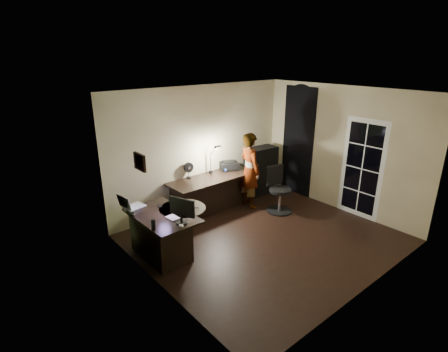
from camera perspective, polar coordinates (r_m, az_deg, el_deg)
floor at (r=6.78m, az=6.77°, el=-10.08°), size 4.50×4.00×0.01m
ceiling at (r=5.93m, az=7.84°, el=13.33°), size 4.50×4.00×0.01m
wall_back at (r=7.66m, az=-3.72°, el=4.55°), size 4.50×0.01×2.70m
wall_front at (r=5.17m, az=23.68°, el=-4.74°), size 4.50×0.01×2.70m
wall_left at (r=4.92m, az=-11.14°, el=-4.59°), size 0.01×4.00×2.70m
wall_right at (r=7.96m, az=18.51°, el=4.14°), size 0.01×4.00×2.70m
green_wall_overlay at (r=4.93m, az=-10.99°, el=-4.54°), size 0.00×4.00×2.70m
arched_doorway at (r=8.59m, az=11.97°, el=5.49°), size 0.01×0.90×2.60m
french_door at (r=7.76m, az=21.60°, el=1.08°), size 0.02×0.92×2.10m
framed_picture at (r=5.14m, az=-13.61°, el=2.25°), size 0.04×0.30×0.25m
desk_left at (r=6.15m, az=-9.90°, el=-9.42°), size 0.83×1.33×0.76m
desk_right at (r=7.71m, az=-1.72°, el=-2.88°), size 2.08×0.76×0.78m
cabinet at (r=8.60m, az=5.99°, el=0.87°), size 0.81×0.44×1.17m
laptop_stand at (r=6.13m, az=-14.39°, el=-5.30°), size 0.28×0.26×0.09m
laptop at (r=6.07m, az=-14.53°, el=-3.87°), size 0.41×0.39×0.25m
monitor at (r=5.57m, az=-7.00°, el=-6.22°), size 0.25×0.46×0.30m
mouse at (r=5.51m, az=-7.00°, el=-8.06°), size 0.09×0.11×0.04m
phone at (r=6.29m, az=-10.43°, el=-4.79°), size 0.10×0.14×0.01m
pen at (r=6.13m, az=-4.72°, el=-5.14°), size 0.09×0.11×0.01m
speaker at (r=5.48m, az=-11.48°, el=-7.75°), size 0.07×0.07×0.17m
notepad at (r=5.82m, az=-8.37°, el=-6.73°), size 0.17×0.23×0.01m
desk_fan at (r=7.48m, az=-5.82°, el=0.99°), size 0.22×0.12×0.34m
headphones at (r=7.88m, az=0.64°, el=1.12°), size 0.20×0.14×0.09m
printer at (r=8.02m, az=0.82°, el=1.78°), size 0.50×0.45×0.18m
desk_lamp at (r=7.65m, az=-2.20°, el=3.02°), size 0.26×0.37×0.73m
office_chair at (r=7.69m, az=9.19°, el=-2.28°), size 0.66×0.66×1.01m
person at (r=7.76m, az=4.24°, el=0.91°), size 0.51×0.67×1.71m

